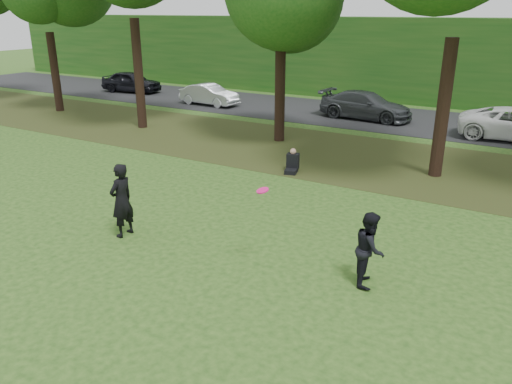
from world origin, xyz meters
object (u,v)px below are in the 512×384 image
(frisbee, at_px, (263,190))
(seated_person, at_px, (292,163))
(player_left, at_px, (122,200))
(player_right, at_px, (370,249))

(frisbee, height_order, seated_person, frisbee)
(frisbee, bearing_deg, player_left, -174.99)
(seated_person, bearing_deg, player_left, -116.39)
(player_right, distance_m, frisbee, 2.54)
(frisbee, xyz_separation_m, seated_person, (-2.56, 6.63, -1.52))
(seated_person, bearing_deg, player_right, -67.37)
(player_left, xyz_separation_m, frisbee, (3.88, 0.34, 0.88))
(player_left, relative_size, seated_person, 2.30)
(player_left, bearing_deg, frisbee, 95.99)
(player_right, relative_size, frisbee, 4.78)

